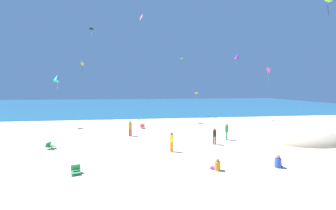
# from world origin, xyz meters

# --- Properties ---
(ground_plane) EXTENTS (120.00, 120.00, 0.00)m
(ground_plane) POSITION_xyz_m (0.00, 10.00, 0.00)
(ground_plane) COLOR beige
(ocean_water) EXTENTS (120.00, 60.00, 0.05)m
(ocean_water) POSITION_xyz_m (0.00, 50.03, 0.03)
(ocean_water) COLOR #236084
(ocean_water) RESTS_ON ground_plane
(dune_mound) EXTENTS (6.75, 4.73, 2.60)m
(dune_mound) POSITION_xyz_m (12.79, 3.53, 0.00)
(dune_mound) COLOR beige
(dune_mound) RESTS_ON ground_plane
(beach_chair_mid_beach) EXTENTS (0.62, 0.69, 0.59)m
(beach_chair_mid_beach) POSITION_xyz_m (-2.55, 11.75, 0.27)
(beach_chair_mid_beach) COLOR #D13D3D
(beach_chair_mid_beach) RESTS_ON ground_plane
(beach_chair_far_left) EXTENTS (0.76, 0.74, 0.57)m
(beach_chair_far_left) POSITION_xyz_m (-10.30, 4.20, 0.27)
(beach_chair_far_left) COLOR #2D9956
(beach_chair_far_left) RESTS_ON ground_plane
(beach_chair_near_camera) EXTENTS (0.66, 0.71, 0.55)m
(beach_chair_near_camera) POSITION_xyz_m (-6.65, -1.35, 0.24)
(beach_chair_near_camera) COLOR #2D9956
(beach_chair_near_camera) RESTS_ON ground_plane
(person_0) EXTENTS (0.40, 0.40, 1.46)m
(person_0) POSITION_xyz_m (3.76, 3.65, 0.84)
(person_0) COLOR red
(person_0) RESTS_ON ground_plane
(person_1) EXTENTS (0.44, 0.44, 1.56)m
(person_1) POSITION_xyz_m (-0.38, 2.10, 0.90)
(person_1) COLOR orange
(person_1) RESTS_ON ground_plane
(person_2) EXTENTS (0.40, 0.40, 1.61)m
(person_2) POSITION_xyz_m (5.53, 5.09, 0.93)
(person_2) COLOR green
(person_2) RESTS_ON ground_plane
(person_3) EXTENTS (0.64, 0.65, 0.75)m
(person_3) POSITION_xyz_m (1.83, -1.95, 0.28)
(person_3) COLOR orange
(person_3) RESTS_ON ground_plane
(person_4) EXTENTS (0.44, 0.44, 1.65)m
(person_4) POSITION_xyz_m (-3.89, 7.90, 0.95)
(person_4) COLOR red
(person_4) RESTS_ON ground_plane
(person_5) EXTENTS (0.71, 0.69, 0.82)m
(person_5) POSITION_xyz_m (5.89, -2.02, 0.30)
(person_5) COLOR blue
(person_5) RESTS_ON ground_plane
(kite_black) EXTENTS (0.84, 0.76, 1.54)m
(kite_black) POSITION_xyz_m (-10.74, 23.10, 15.03)
(kite_black) COLOR black
(kite_green) EXTENTS (0.67, 0.65, 1.18)m
(kite_green) POSITION_xyz_m (4.55, 22.30, 10.27)
(kite_green) COLOR green
(kite_orange) EXTENTS (0.80, 0.71, 1.85)m
(kite_orange) POSITION_xyz_m (7.09, 21.82, 4.18)
(kite_orange) COLOR orange
(kite_teal) EXTENTS (0.85, 1.09, 2.09)m
(kite_teal) POSITION_xyz_m (-13.38, 14.56, 6.36)
(kite_teal) COLOR #1EADAD
(kite_yellow) EXTENTS (0.65, 0.53, 1.74)m
(kite_yellow) POSITION_xyz_m (-12.27, 22.45, 9.01)
(kite_yellow) COLOR yellow
(kite_magenta) EXTENTS (0.23, 0.67, 1.57)m
(kite_magenta) POSITION_xyz_m (10.61, 6.49, 6.90)
(kite_magenta) COLOR #DB3DA8
(kite_pink) EXTENTS (0.47, 1.07, 1.90)m
(kite_pink) POSITION_xyz_m (-2.50, 18.45, 15.67)
(kite_pink) COLOR pink
(kite_lime) EXTENTS (0.84, 0.81, 1.59)m
(kite_lime) POSITION_xyz_m (13.97, 3.13, 12.92)
(kite_lime) COLOR #99DB33
(kite_purple) EXTENTS (1.11, 1.18, 2.07)m
(kite_purple) POSITION_xyz_m (12.61, 17.70, 10.07)
(kite_purple) COLOR purple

